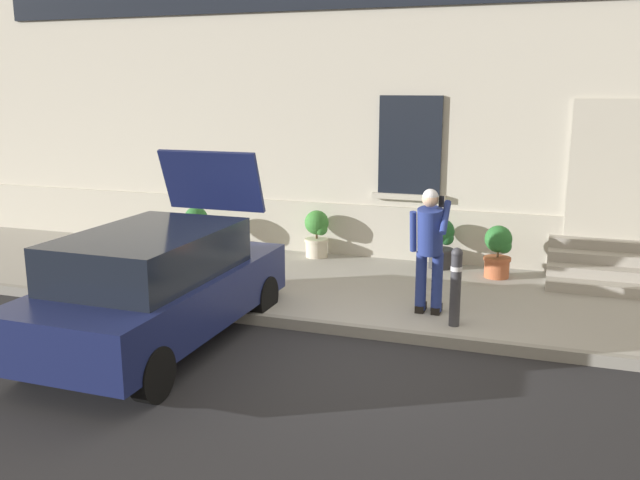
# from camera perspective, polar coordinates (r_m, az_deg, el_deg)

# --- Properties ---
(ground_plane) EXTENTS (80.00, 80.00, 0.00)m
(ground_plane) POSITION_cam_1_polar(r_m,az_deg,el_deg) (8.18, 1.65, -10.30)
(ground_plane) COLOR #232326
(sidewalk) EXTENTS (24.00, 3.60, 0.15)m
(sidewalk) POSITION_cam_1_polar(r_m,az_deg,el_deg) (10.71, 6.13, -4.32)
(sidewalk) COLOR #99968E
(sidewalk) RESTS_ON ground
(curb_edge) EXTENTS (24.00, 0.12, 0.15)m
(curb_edge) POSITION_cam_1_polar(r_m,az_deg,el_deg) (8.99, 3.45, -7.63)
(curb_edge) COLOR gray
(curb_edge) RESTS_ON ground
(building_facade) EXTENTS (24.00, 1.52, 7.50)m
(building_facade) POSITION_cam_1_polar(r_m,az_deg,el_deg) (12.69, 9.17, 14.95)
(building_facade) COLOR beige
(building_facade) RESTS_ON ground
(entrance_stoop) EXTENTS (1.61, 1.28, 0.64)m
(entrance_stoop) POSITION_cam_1_polar(r_m,az_deg,el_deg) (11.69, 22.36, -2.17)
(entrance_stoop) COLOR #9E998E
(entrance_stoop) RESTS_ON sidewalk
(hatchback_car_navy) EXTENTS (1.83, 4.08, 2.34)m
(hatchback_car_navy) POSITION_cam_1_polar(r_m,az_deg,el_deg) (8.70, -13.42, -3.65)
(hatchback_car_navy) COLOR #161E4C
(hatchback_car_navy) RESTS_ON ground
(bollard_near_person) EXTENTS (0.15, 0.15, 1.04)m
(bollard_near_person) POSITION_cam_1_polar(r_m,az_deg,el_deg) (8.97, 11.28, -3.63)
(bollard_near_person) COLOR #333338
(bollard_near_person) RESTS_ON sidewalk
(person_on_phone) EXTENTS (0.51, 0.50, 1.74)m
(person_on_phone) POSITION_cam_1_polar(r_m,az_deg,el_deg) (9.25, 9.16, -0.26)
(person_on_phone) COLOR navy
(person_on_phone) RESTS_ON sidewalk
(planter_olive) EXTENTS (0.44, 0.44, 0.86)m
(planter_olive) POSITION_cam_1_polar(r_m,az_deg,el_deg) (12.99, -10.26, 0.99)
(planter_olive) COLOR #606B38
(planter_olive) RESTS_ON sidewalk
(planter_cream) EXTENTS (0.44, 0.44, 0.86)m
(planter_cream) POSITION_cam_1_polar(r_m,az_deg,el_deg) (12.39, -0.25, 0.63)
(planter_cream) COLOR beige
(planter_cream) RESTS_ON sidewalk
(planter_charcoal) EXTENTS (0.44, 0.44, 0.86)m
(planter_charcoal) POSITION_cam_1_polar(r_m,az_deg,el_deg) (11.81, 10.13, -0.17)
(planter_charcoal) COLOR #2D2D30
(planter_charcoal) RESTS_ON sidewalk
(planter_terracotta) EXTENTS (0.44, 0.44, 0.86)m
(planter_terracotta) POSITION_cam_1_polar(r_m,az_deg,el_deg) (11.42, 14.68, -0.83)
(planter_terracotta) COLOR #B25B38
(planter_terracotta) RESTS_ON sidewalk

